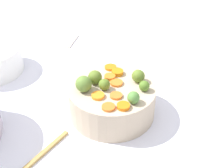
# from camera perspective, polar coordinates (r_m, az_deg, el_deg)

# --- Properties ---
(tabletop) EXTENTS (2.40, 2.40, 0.02)m
(tabletop) POSITION_cam_1_polar(r_m,az_deg,el_deg) (0.94, 2.18, -3.61)
(tabletop) COLOR white
(tabletop) RESTS_ON ground
(serving_bowl_carrots) EXTENTS (0.24, 0.24, 0.09)m
(serving_bowl_carrots) POSITION_cam_1_polar(r_m,az_deg,el_deg) (0.86, 0.00, -3.04)
(serving_bowl_carrots) COLOR #C2AD90
(serving_bowl_carrots) RESTS_ON tabletop
(carrot_slice_0) EXTENTS (0.04, 0.04, 0.01)m
(carrot_slice_0) POSITION_cam_1_polar(r_m,az_deg,el_deg) (0.86, -0.39, 1.32)
(carrot_slice_0) COLOR orange
(carrot_slice_0) RESTS_ON serving_bowl_carrots
(carrot_slice_1) EXTENTS (0.05, 0.05, 0.01)m
(carrot_slice_1) POSITION_cam_1_polar(r_m,az_deg,el_deg) (0.76, -0.66, -4.31)
(carrot_slice_1) COLOR orange
(carrot_slice_1) RESTS_ON serving_bowl_carrots
(carrot_slice_2) EXTENTS (0.03, 0.03, 0.01)m
(carrot_slice_2) POSITION_cam_1_polar(r_m,az_deg,el_deg) (0.80, 0.77, -2.18)
(carrot_slice_2) COLOR orange
(carrot_slice_2) RESTS_ON serving_bowl_carrots
(carrot_slice_3) EXTENTS (0.05, 0.05, 0.01)m
(carrot_slice_3) POSITION_cam_1_polar(r_m,az_deg,el_deg) (0.84, 0.83, 0.22)
(carrot_slice_3) COLOR orange
(carrot_slice_3) RESTS_ON serving_bowl_carrots
(carrot_slice_4) EXTENTS (0.03, 0.03, 0.01)m
(carrot_slice_4) POSITION_cam_1_polar(r_m,az_deg,el_deg) (0.76, 2.12, -4.13)
(carrot_slice_4) COLOR orange
(carrot_slice_4) RESTS_ON serving_bowl_carrots
(carrot_slice_5) EXTENTS (0.04, 0.04, 0.01)m
(carrot_slice_5) POSITION_cam_1_polar(r_m,az_deg,el_deg) (0.91, -0.29, 3.12)
(carrot_slice_5) COLOR orange
(carrot_slice_5) RESTS_ON serving_bowl_carrots
(carrot_slice_6) EXTENTS (0.05, 0.05, 0.01)m
(carrot_slice_6) POSITION_cam_1_polar(r_m,az_deg,el_deg) (0.79, -2.63, -2.19)
(carrot_slice_6) COLOR orange
(carrot_slice_6) RESTS_ON serving_bowl_carrots
(carrot_slice_7) EXTENTS (0.04, 0.04, 0.01)m
(carrot_slice_7) POSITION_cam_1_polar(r_m,az_deg,el_deg) (0.88, 1.02, 2.19)
(carrot_slice_7) COLOR orange
(carrot_slice_7) RESTS_ON serving_bowl_carrots
(brussels_sprout_0) EXTENTS (0.04, 0.04, 0.04)m
(brussels_sprout_0) POSITION_cam_1_polar(r_m,az_deg,el_deg) (0.85, 4.91, 1.49)
(brussels_sprout_0) COLOR olive
(brussels_sprout_0) RESTS_ON serving_bowl_carrots
(brussels_sprout_1) EXTENTS (0.03, 0.03, 0.03)m
(brussels_sprout_1) POSITION_cam_1_polar(r_m,az_deg,el_deg) (0.81, 6.02, -0.36)
(brussels_sprout_1) COLOR #527825
(brussels_sprout_1) RESTS_ON serving_bowl_carrots
(brussels_sprout_2) EXTENTS (0.03, 0.03, 0.03)m
(brussels_sprout_2) POSITION_cam_1_polar(r_m,az_deg,el_deg) (0.81, -1.45, -0.11)
(brussels_sprout_2) COLOR #5C7825
(brussels_sprout_2) RESTS_ON serving_bowl_carrots
(brussels_sprout_3) EXTENTS (0.04, 0.04, 0.04)m
(brussels_sprout_3) POSITION_cam_1_polar(r_m,az_deg,el_deg) (0.84, -3.19, 1.26)
(brussels_sprout_3) COLOR #5D7527
(brussels_sprout_3) RESTS_ON serving_bowl_carrots
(brussels_sprout_4) EXTENTS (0.04, 0.04, 0.04)m
(brussels_sprout_4) POSITION_cam_1_polar(r_m,az_deg,el_deg) (0.81, -5.29, 0.02)
(brussels_sprout_4) COLOR olive
(brussels_sprout_4) RESTS_ON serving_bowl_carrots
(brussels_sprout_5) EXTENTS (0.03, 0.03, 0.03)m
(brussels_sprout_5) POSITION_cam_1_polar(r_m,az_deg,el_deg) (0.77, 4.01, -2.53)
(brussels_sprout_5) COLOR #54883B
(brussels_sprout_5) RESTS_ON serving_bowl_carrots
(dish_towel) EXTENTS (0.19, 0.14, 0.01)m
(dish_towel) POSITION_cam_1_polar(r_m,az_deg,el_deg) (1.29, -10.84, 8.22)
(dish_towel) COLOR beige
(dish_towel) RESTS_ON tabletop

